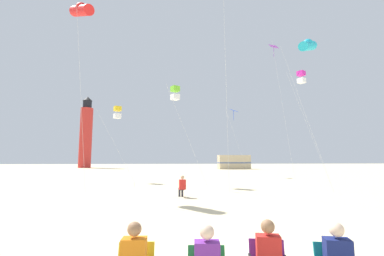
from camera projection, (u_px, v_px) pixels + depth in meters
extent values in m
plane|color=beige|center=(219.00, 249.00, 5.91)|extent=(200.00, 200.00, 0.00)
sphere|color=#9E704C|center=(134.00, 229.00, 3.63)|extent=(0.20, 0.20, 0.20)
sphere|color=beige|center=(207.00, 232.00, 3.48)|extent=(0.20, 0.20, 0.20)
cube|color=#722D99|center=(267.00, 253.00, 3.91)|extent=(0.54, 0.24, 0.40)
cube|color=red|center=(269.00, 254.00, 3.72)|extent=(0.38, 0.29, 0.52)
sphere|color=#9E704C|center=(268.00, 226.00, 3.76)|extent=(0.20, 0.20, 0.20)
sphere|color=beige|center=(336.00, 230.00, 3.60)|extent=(0.20, 0.20, 0.20)
cube|color=red|center=(182.00, 184.00, 13.80)|extent=(0.38, 0.28, 0.52)
sphere|color=#D8A87F|center=(182.00, 177.00, 13.85)|extent=(0.20, 0.20, 0.20)
cylinder|color=#2D2D38|center=(183.00, 189.00, 13.97)|extent=(0.20, 0.38, 0.13)
cylinder|color=#2D2D38|center=(182.00, 193.00, 14.09)|extent=(0.11, 0.11, 0.42)
cylinder|color=#2D2D38|center=(180.00, 189.00, 13.93)|extent=(0.20, 0.38, 0.13)
cylinder|color=#2D2D38|center=(179.00, 193.00, 14.05)|extent=(0.11, 0.11, 0.42)
cylinder|color=silver|center=(115.00, 145.00, 22.53)|extent=(3.48, 0.53, 6.45)
cube|color=yellow|center=(118.00, 109.00, 24.64)|extent=(0.82, 0.82, 0.44)
cube|color=white|center=(117.00, 116.00, 24.56)|extent=(0.82, 0.82, 0.44)
cylinder|color=silver|center=(81.00, 96.00, 15.99)|extent=(0.86, 0.79, 11.77)
cylinder|color=red|center=(81.00, 11.00, 17.07)|extent=(2.20, 2.31, 1.48)
sphere|color=red|center=(82.00, 8.00, 17.09)|extent=(0.76, 0.76, 0.76)
cylinder|color=silver|center=(308.00, 126.00, 22.42)|extent=(2.94, 0.91, 9.74)
cube|color=#D826A5|center=(301.00, 73.00, 24.52)|extent=(0.82, 0.82, 0.44)
cube|color=white|center=(301.00, 81.00, 24.44)|extent=(0.82, 0.82, 0.44)
cylinder|color=silver|center=(304.00, 112.00, 17.81)|extent=(2.10, 2.25, 10.53)
cylinder|color=#1EB2D1|center=(308.00, 46.00, 19.56)|extent=(2.30, 2.21, 1.48)
sphere|color=#1EB2D1|center=(308.00, 44.00, 19.57)|extent=(0.76, 0.76, 0.76)
cylinder|color=silver|center=(187.00, 136.00, 19.56)|extent=(3.25, 1.83, 7.50)
cube|color=#72D12D|center=(175.00, 89.00, 21.57)|extent=(0.82, 0.82, 0.44)
cube|color=white|center=(175.00, 97.00, 21.49)|extent=(0.82, 0.82, 0.44)
cylinder|color=silver|center=(226.00, 82.00, 15.93)|extent=(0.71, 2.25, 13.52)
cylinder|color=silver|center=(283.00, 109.00, 25.65)|extent=(2.05, 0.60, 13.91)
cube|color=purple|center=(274.00, 46.00, 27.46)|extent=(1.22, 1.22, 0.40)
cylinder|color=purple|center=(274.00, 52.00, 27.39)|extent=(0.04, 0.04, 1.10)
cylinder|color=silver|center=(237.00, 142.00, 29.84)|extent=(2.65, 0.01, 7.94)
cube|color=blue|center=(233.00, 110.00, 31.62)|extent=(1.22, 1.22, 0.40)
cylinder|color=blue|center=(234.00, 116.00, 31.54)|extent=(0.04, 0.04, 1.10)
cylinder|color=red|center=(86.00, 138.00, 60.58)|extent=(2.80, 2.80, 14.00)
cylinder|color=black|center=(87.00, 104.00, 61.51)|extent=(2.00, 2.00, 1.80)
cone|color=black|center=(88.00, 99.00, 61.68)|extent=(2.20, 2.20, 1.00)
cube|color=#C6B28C|center=(234.00, 162.00, 52.53)|extent=(6.46, 2.48, 2.80)
cube|color=#4C608C|center=(234.00, 163.00, 52.52)|extent=(6.50, 2.52, 0.24)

